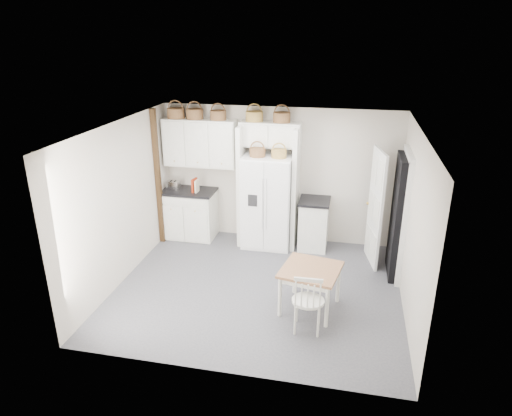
# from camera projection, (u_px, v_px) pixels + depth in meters

# --- Properties ---
(floor) EXTENTS (4.50, 4.50, 0.00)m
(floor) POSITION_uv_depth(u_px,v_px,m) (258.00, 288.00, 7.39)
(floor) COLOR #3C3D45
(floor) RESTS_ON ground
(ceiling) EXTENTS (4.50, 4.50, 0.00)m
(ceiling) POSITION_uv_depth(u_px,v_px,m) (258.00, 129.00, 6.44)
(ceiling) COLOR white
(ceiling) RESTS_ON wall_back
(wall_back) EXTENTS (4.50, 0.00, 4.50)m
(wall_back) POSITION_uv_depth(u_px,v_px,m) (279.00, 175.00, 8.73)
(wall_back) COLOR beige
(wall_back) RESTS_ON floor
(wall_left) EXTENTS (0.00, 4.00, 4.00)m
(wall_left) POSITION_uv_depth(u_px,v_px,m) (121.00, 203.00, 7.34)
(wall_left) COLOR beige
(wall_left) RESTS_ON floor
(wall_right) EXTENTS (0.00, 4.00, 4.00)m
(wall_right) POSITION_uv_depth(u_px,v_px,m) (413.00, 226.00, 6.48)
(wall_right) COLOR beige
(wall_right) RESTS_ON floor
(refrigerator) EXTENTS (0.91, 0.73, 1.77)m
(refrigerator) POSITION_uv_depth(u_px,v_px,m) (268.00, 201.00, 8.60)
(refrigerator) COLOR white
(refrigerator) RESTS_ON floor
(base_cab_left) EXTENTS (1.01, 0.64, 0.94)m
(base_cab_left) POSITION_uv_depth(u_px,v_px,m) (190.00, 214.00, 9.10)
(base_cab_left) COLOR white
(base_cab_left) RESTS_ON floor
(base_cab_right) EXTENTS (0.52, 0.63, 0.92)m
(base_cab_right) POSITION_uv_depth(u_px,v_px,m) (314.00, 225.00, 8.63)
(base_cab_right) COLOR white
(base_cab_right) RESTS_ON floor
(dining_table) EXTENTS (0.95, 0.95, 0.68)m
(dining_table) POSITION_uv_depth(u_px,v_px,m) (310.00, 289.00, 6.73)
(dining_table) COLOR brown
(dining_table) RESTS_ON floor
(windsor_chair) EXTENTS (0.46, 0.42, 0.91)m
(windsor_chair) POSITION_uv_depth(u_px,v_px,m) (308.00, 301.00, 6.21)
(windsor_chair) COLOR white
(windsor_chair) RESTS_ON floor
(counter_left) EXTENTS (1.06, 0.68, 0.04)m
(counter_left) POSITION_uv_depth(u_px,v_px,m) (188.00, 191.00, 8.92)
(counter_left) COLOR black
(counter_left) RESTS_ON base_cab_left
(counter_right) EXTENTS (0.56, 0.67, 0.04)m
(counter_right) POSITION_uv_depth(u_px,v_px,m) (315.00, 201.00, 8.45)
(counter_right) COLOR black
(counter_right) RESTS_ON base_cab_right
(toaster) EXTENTS (0.26, 0.16, 0.17)m
(toaster) POSITION_uv_depth(u_px,v_px,m) (173.00, 185.00, 8.90)
(toaster) COLOR silver
(toaster) RESTS_ON counter_left
(cookbook_red) EXTENTS (0.07, 0.18, 0.27)m
(cookbook_red) POSITION_uv_depth(u_px,v_px,m) (194.00, 185.00, 8.76)
(cookbook_red) COLOR #97260F
(cookbook_red) RESTS_ON counter_left
(cookbook_cream) EXTENTS (0.05, 0.16, 0.24)m
(cookbook_cream) POSITION_uv_depth(u_px,v_px,m) (197.00, 186.00, 8.76)
(cookbook_cream) COLOR beige
(cookbook_cream) RESTS_ON counter_left
(basket_upper_a) EXTENTS (0.33, 0.33, 0.19)m
(basket_upper_a) POSITION_uv_depth(u_px,v_px,m) (176.00, 113.00, 8.54)
(basket_upper_a) COLOR brown
(basket_upper_a) RESTS_ON upper_cabinet
(basket_upper_b) EXTENTS (0.32, 0.32, 0.19)m
(basket_upper_b) POSITION_uv_depth(u_px,v_px,m) (195.00, 114.00, 8.47)
(basket_upper_b) COLOR brown
(basket_upper_b) RESTS_ON upper_cabinet
(basket_upper_c) EXTENTS (0.30, 0.30, 0.17)m
(basket_upper_c) POSITION_uv_depth(u_px,v_px,m) (218.00, 115.00, 8.38)
(basket_upper_c) COLOR brown
(basket_upper_c) RESTS_ON upper_cabinet
(basket_bridge_a) EXTENTS (0.32, 0.32, 0.18)m
(basket_bridge_a) POSITION_uv_depth(u_px,v_px,m) (254.00, 116.00, 8.25)
(basket_bridge_a) COLOR olive
(basket_bridge_a) RESTS_ON bridge_cabinet
(basket_bridge_b) EXTENTS (0.31, 0.31, 0.18)m
(basket_bridge_b) POSITION_uv_depth(u_px,v_px,m) (282.00, 117.00, 8.15)
(basket_bridge_b) COLOR brown
(basket_bridge_b) RESTS_ON bridge_cabinet
(basket_fridge_a) EXTENTS (0.29, 0.29, 0.15)m
(basket_fridge_a) POSITION_uv_depth(u_px,v_px,m) (257.00, 152.00, 8.19)
(basket_fridge_a) COLOR brown
(basket_fridge_a) RESTS_ON refrigerator
(basket_fridge_b) EXTENTS (0.27, 0.27, 0.15)m
(basket_fridge_b) POSITION_uv_depth(u_px,v_px,m) (279.00, 154.00, 8.12)
(basket_fridge_b) COLOR olive
(basket_fridge_b) RESTS_ON refrigerator
(upper_cabinet) EXTENTS (1.40, 0.34, 0.90)m
(upper_cabinet) POSITION_uv_depth(u_px,v_px,m) (200.00, 143.00, 8.65)
(upper_cabinet) COLOR white
(upper_cabinet) RESTS_ON wall_back
(bridge_cabinet) EXTENTS (1.12, 0.34, 0.45)m
(bridge_cabinet) POSITION_uv_depth(u_px,v_px,m) (270.00, 134.00, 8.31)
(bridge_cabinet) COLOR white
(bridge_cabinet) RESTS_ON wall_back
(fridge_panel_left) EXTENTS (0.08, 0.60, 2.30)m
(fridge_panel_left) POSITION_uv_depth(u_px,v_px,m) (242.00, 185.00, 8.64)
(fridge_panel_left) COLOR white
(fridge_panel_left) RESTS_ON floor
(fridge_panel_right) EXTENTS (0.08, 0.60, 2.30)m
(fridge_panel_right) POSITION_uv_depth(u_px,v_px,m) (295.00, 189.00, 8.45)
(fridge_panel_right) COLOR white
(fridge_panel_right) RESTS_ON floor
(trim_post) EXTENTS (0.09, 0.09, 2.60)m
(trim_post) POSITION_uv_depth(u_px,v_px,m) (158.00, 178.00, 8.56)
(trim_post) COLOR #352010
(trim_post) RESTS_ON floor
(doorway_void) EXTENTS (0.18, 0.85, 2.05)m
(doorway_void) POSITION_uv_depth(u_px,v_px,m) (398.00, 217.00, 7.51)
(doorway_void) COLOR black
(doorway_void) RESTS_ON floor
(door_slab) EXTENTS (0.21, 0.79, 2.05)m
(door_slab) POSITION_uv_depth(u_px,v_px,m) (375.00, 208.00, 7.88)
(door_slab) COLOR white
(door_slab) RESTS_ON floor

